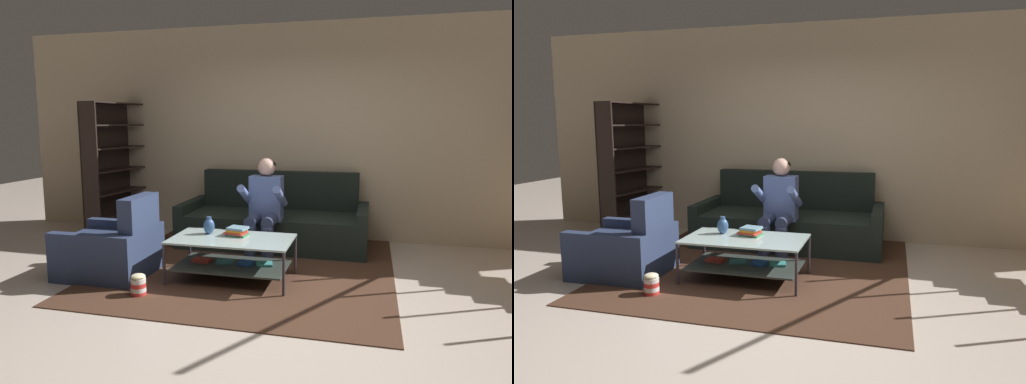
% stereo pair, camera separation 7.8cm
% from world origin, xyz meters
% --- Properties ---
extents(ground, '(16.80, 16.80, 0.00)m').
position_xyz_m(ground, '(0.00, 0.00, 0.00)').
color(ground, beige).
extents(back_partition, '(8.40, 0.12, 2.90)m').
position_xyz_m(back_partition, '(0.00, 2.46, 1.45)').
color(back_partition, '#C8B293').
rests_on(back_partition, ground).
extents(couch, '(2.37, 0.98, 0.93)m').
position_xyz_m(couch, '(-0.29, 1.90, 0.30)').
color(couch, black).
rests_on(couch, ground).
extents(person_seated_center, '(0.50, 0.58, 1.17)m').
position_xyz_m(person_seated_center, '(-0.29, 1.31, 0.64)').
color(person_seated_center, '#353F63').
rests_on(person_seated_center, ground).
extents(coffee_table, '(1.21, 0.68, 0.44)m').
position_xyz_m(coffee_table, '(-0.42, 0.47, 0.29)').
color(coffee_table, '#ACC6C3').
rests_on(coffee_table, ground).
extents(area_rug, '(3.07, 3.37, 0.01)m').
position_xyz_m(area_rug, '(-0.35, 1.05, 0.01)').
color(area_rug, '#4B2F21').
rests_on(area_rug, ground).
extents(vase, '(0.12, 0.12, 0.18)m').
position_xyz_m(vase, '(-0.70, 0.58, 0.52)').
color(vase, '#36598C').
rests_on(vase, coffee_table).
extents(book_stack, '(0.25, 0.22, 0.09)m').
position_xyz_m(book_stack, '(-0.40, 0.58, 0.48)').
color(book_stack, '#3A8950').
rests_on(book_stack, coffee_table).
extents(bookshelf, '(0.43, 1.15, 1.86)m').
position_xyz_m(bookshelf, '(-2.63, 1.92, 0.82)').
color(bookshelf, black).
rests_on(bookshelf, ground).
extents(armchair, '(0.90, 0.80, 0.85)m').
position_xyz_m(armchair, '(-1.69, 0.32, 0.27)').
color(armchair, navy).
rests_on(armchair, ground).
extents(popcorn_tub, '(0.14, 0.14, 0.21)m').
position_xyz_m(popcorn_tub, '(-1.14, -0.16, 0.10)').
color(popcorn_tub, red).
rests_on(popcorn_tub, ground).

